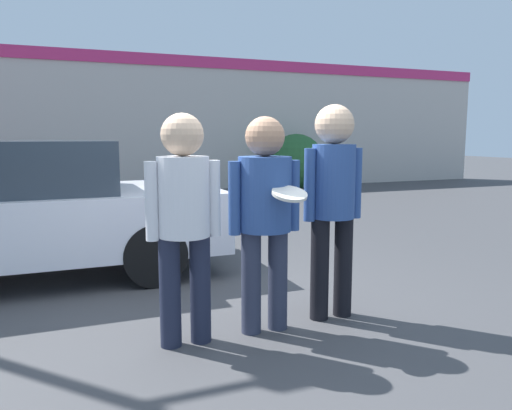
% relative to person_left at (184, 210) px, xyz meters
% --- Properties ---
extents(ground_plane, '(56.00, 56.00, 0.00)m').
position_rel_person_left_xyz_m(ground_plane, '(0.45, 0.30, -0.98)').
color(ground_plane, '#3F3F42').
extents(storefront_building, '(24.00, 0.22, 3.64)m').
position_rel_person_left_xyz_m(storefront_building, '(0.45, 10.21, 0.87)').
color(storefront_building, beige).
rests_on(storefront_building, ground).
extents(person_left, '(0.53, 0.36, 1.64)m').
position_rel_person_left_xyz_m(person_left, '(0.00, 0.00, 0.00)').
color(person_left, '#1E2338').
rests_on(person_left, ground).
extents(person_middle_with_frisbee, '(0.57, 0.60, 1.63)m').
position_rel_person_left_xyz_m(person_middle_with_frisbee, '(0.62, 0.02, 0.00)').
color(person_middle_with_frisbee, '#2D3347').
rests_on(person_middle_with_frisbee, ground).
extents(person_right, '(0.52, 0.35, 1.73)m').
position_rel_person_left_xyz_m(person_right, '(1.24, 0.08, 0.06)').
color(person_right, black).
rests_on(person_right, ground).
extents(parked_car_near, '(4.29, 1.91, 1.44)m').
position_rel_person_left_xyz_m(parked_car_near, '(-1.30, 2.34, -0.25)').
color(parked_car_near, silver).
rests_on(parked_car_near, ground).
extents(shrub, '(1.55, 1.55, 1.55)m').
position_rel_person_left_xyz_m(shrub, '(5.46, 9.25, -0.20)').
color(shrub, '#285B2D').
rests_on(shrub, ground).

